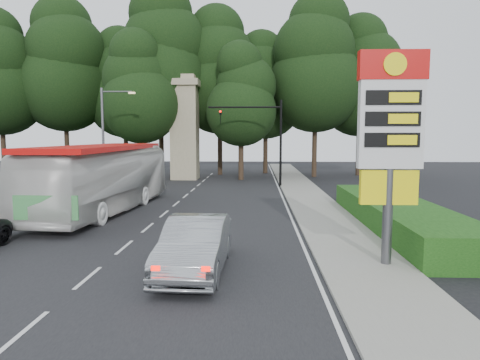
{
  "coord_description": "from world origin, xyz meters",
  "views": [
    {
      "loc": [
        5.0,
        -11.66,
        4.22
      ],
      "look_at": [
        4.24,
        7.97,
        2.2
      ],
      "focal_mm": 32.0,
      "sensor_mm": 36.0,
      "label": 1
    }
  ],
  "objects_px": {
    "streetlight_signs": "(106,133)",
    "transit_bus": "(103,179)",
    "monument": "(185,127)",
    "gas_station_pylon": "(391,129)",
    "sedan_silver": "(196,245)",
    "traffic_signal_mast": "(265,131)"
  },
  "relations": [
    {
      "from": "streetlight_signs",
      "to": "transit_bus",
      "type": "distance_m",
      "value": 11.28
    },
    {
      "from": "monument",
      "to": "gas_station_pylon",
      "type": "bearing_deg",
      "value": -68.2
    },
    {
      "from": "transit_bus",
      "to": "sedan_silver",
      "type": "height_order",
      "value": "transit_bus"
    },
    {
      "from": "transit_bus",
      "to": "monument",
      "type": "bearing_deg",
      "value": 89.63
    },
    {
      "from": "gas_station_pylon",
      "to": "sedan_silver",
      "type": "bearing_deg",
      "value": -173.07
    },
    {
      "from": "gas_station_pylon",
      "to": "traffic_signal_mast",
      "type": "distance_m",
      "value": 22.29
    },
    {
      "from": "gas_station_pylon",
      "to": "sedan_silver",
      "type": "relative_size",
      "value": 1.33
    },
    {
      "from": "monument",
      "to": "traffic_signal_mast",
      "type": "bearing_deg",
      "value": -38.0
    },
    {
      "from": "monument",
      "to": "transit_bus",
      "type": "bearing_deg",
      "value": -94.66
    },
    {
      "from": "monument",
      "to": "transit_bus",
      "type": "xyz_separation_m",
      "value": [
        -1.5,
        -18.4,
        -3.24
      ]
    },
    {
      "from": "monument",
      "to": "transit_bus",
      "type": "height_order",
      "value": "monument"
    },
    {
      "from": "gas_station_pylon",
      "to": "monument",
      "type": "bearing_deg",
      "value": 111.8
    },
    {
      "from": "traffic_signal_mast",
      "to": "sedan_silver",
      "type": "height_order",
      "value": "traffic_signal_mast"
    },
    {
      "from": "streetlight_signs",
      "to": "sedan_silver",
      "type": "height_order",
      "value": "streetlight_signs"
    },
    {
      "from": "sedan_silver",
      "to": "traffic_signal_mast",
      "type": "bearing_deg",
      "value": 85.23
    },
    {
      "from": "transit_bus",
      "to": "sedan_silver",
      "type": "distance_m",
      "value": 12.32
    },
    {
      "from": "transit_bus",
      "to": "streetlight_signs",
      "type": "bearing_deg",
      "value": 112.81
    },
    {
      "from": "streetlight_signs",
      "to": "sedan_silver",
      "type": "bearing_deg",
      "value": -64.04
    },
    {
      "from": "streetlight_signs",
      "to": "transit_bus",
      "type": "xyz_separation_m",
      "value": [
        3.49,
        -10.41,
        -2.58
      ]
    },
    {
      "from": "transit_bus",
      "to": "sedan_silver",
      "type": "relative_size",
      "value": 2.6
    },
    {
      "from": "traffic_signal_mast",
      "to": "sedan_silver",
      "type": "distance_m",
      "value": 23.2
    },
    {
      "from": "gas_station_pylon",
      "to": "sedan_silver",
      "type": "height_order",
      "value": "gas_station_pylon"
    }
  ]
}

